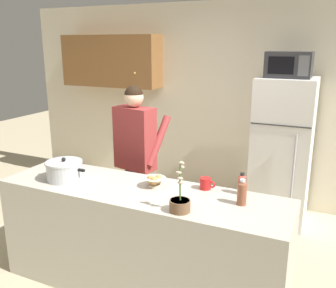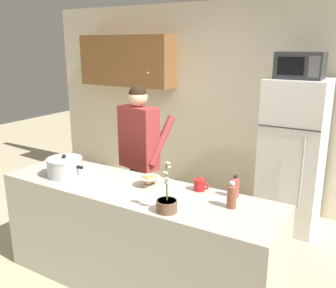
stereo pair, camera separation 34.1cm
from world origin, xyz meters
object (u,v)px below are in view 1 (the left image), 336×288
bread_bowl (155,181)px  person_near_pot (136,146)px  refrigerator (282,152)px  microwave (289,65)px  bottle_near_edge (242,184)px  bottle_mid_counter (242,192)px  cooking_pot (65,170)px  potted_orchid (180,203)px  coffee_mug (206,184)px

bread_bowl → person_near_pot: bearing=130.8°
refrigerator → microwave: bearing=-89.9°
bottle_near_edge → bottle_mid_counter: size_ratio=0.89×
cooking_pot → potted_orchid: bearing=-7.7°
person_near_pot → coffee_mug: (0.94, -0.49, -0.08)m
bottle_near_edge → potted_orchid: potted_orchid is taller
microwave → bottle_mid_counter: microwave is taller
bottle_near_edge → potted_orchid: bearing=-123.2°
bottle_near_edge → bottle_mid_counter: bearing=-76.2°
bottle_mid_counter → bread_bowl: bearing=177.0°
bottle_mid_counter → potted_orchid: bearing=-141.2°
bottle_near_edge → bottle_mid_counter: 0.20m
refrigerator → person_near_pot: size_ratio=1.02×
person_near_pot → cooking_pot: person_near_pot is taller
person_near_pot → bread_bowl: 0.83m
bottle_mid_counter → potted_orchid: potted_orchid is taller
person_near_pot → bottle_mid_counter: 1.44m
person_near_pot → bottle_near_edge: bearing=-20.8°
bread_bowl → bottle_mid_counter: bottle_mid_counter is taller
cooking_pot → bottle_mid_counter: (1.53, 0.14, 0.01)m
refrigerator → bread_bowl: bearing=-114.1°
bottle_near_edge → bottle_mid_counter: (0.05, -0.19, 0.01)m
cooking_pot → bottle_mid_counter: 1.54m
coffee_mug → bottle_mid_counter: 0.39m
potted_orchid → refrigerator: bearing=78.9°
bottle_mid_counter → coffee_mug: bearing=153.1°
person_near_pot → cooking_pot: 0.84m
refrigerator → bottle_mid_counter: bearing=-91.2°
refrigerator → bottle_near_edge: 1.60m
refrigerator → microwave: 1.00m
cooking_pot → potted_orchid: size_ratio=1.12×
person_near_pot → bottle_mid_counter: bearing=-27.4°
cooking_pot → bottle_near_edge: size_ratio=2.41×
microwave → bread_bowl: bearing=-114.3°
person_near_pot → potted_orchid: 1.32m
bread_bowl → bottle_mid_counter: 0.74m
person_near_pot → bottle_mid_counter: size_ratio=8.40×
person_near_pot → cooking_pot: bearing=-107.6°
refrigerator → coffee_mug: 1.66m
person_near_pot → bottle_mid_counter: person_near_pot is taller
cooking_pot → bread_bowl: cooking_pot is taller
person_near_pot → bottle_mid_counter: (1.28, -0.66, -0.03)m
coffee_mug → potted_orchid: size_ratio=0.34×
bread_bowl → microwave: bearing=65.7°
person_near_pot → bread_bowl: size_ratio=8.93×
coffee_mug → bottle_near_edge: bottle_near_edge is taller
bottle_mid_counter → microwave: bearing=88.8°
cooking_pot → bottle_mid_counter: size_ratio=2.15×
bottle_near_edge → refrigerator: bearing=86.9°
bread_bowl → coffee_mug: bearing=18.4°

